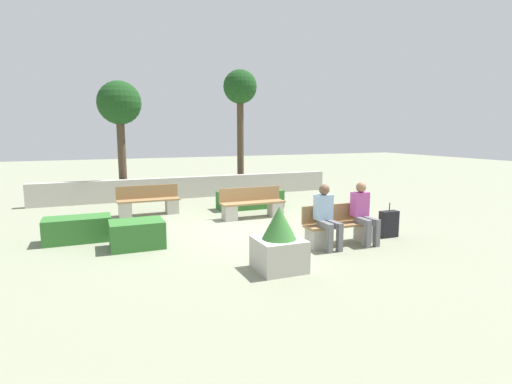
{
  "coord_description": "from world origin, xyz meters",
  "views": [
    {
      "loc": [
        -3.58,
        -9.2,
        2.48
      ],
      "look_at": [
        0.45,
        0.5,
        0.9
      ],
      "focal_mm": 28.0,
      "sensor_mm": 36.0,
      "label": 1
    }
  ],
  "objects": [
    {
      "name": "person_seated_woman",
      "position": [
        1.02,
        -2.05,
        0.77
      ],
      "size": [
        0.38,
        0.64,
        1.37
      ],
      "color": "slate",
      "rests_on": "ground_plane"
    },
    {
      "name": "planter_corner_left",
      "position": [
        -0.52,
        -2.92,
        0.5
      ],
      "size": [
        0.83,
        0.83,
        1.17
      ],
      "color": "#B7B2A8",
      "rests_on": "ground_plane"
    },
    {
      "name": "bench_left_side",
      "position": [
        0.71,
        1.39,
        0.34
      ],
      "size": [
        1.9,
        0.48,
        0.88
      ],
      "rotation": [
        0.0,
        0.0,
        -0.15
      ],
      "color": "#937047",
      "rests_on": "ground_plane"
    },
    {
      "name": "bench_right_side",
      "position": [
        -2.03,
        3.01,
        0.34
      ],
      "size": [
        1.84,
        0.49,
        0.88
      ],
      "rotation": [
        0.0,
        0.0,
        0.01
      ],
      "color": "#937047",
      "rests_on": "ground_plane"
    },
    {
      "name": "hedge_block_near_left",
      "position": [
        -3.94,
        0.58,
        0.28
      ],
      "size": [
        1.44,
        0.71,
        0.56
      ],
      "color": "#33702D",
      "rests_on": "ground_plane"
    },
    {
      "name": "ground_plane",
      "position": [
        0.0,
        0.0,
        0.0
      ],
      "size": [
        60.0,
        60.0,
        0.0
      ],
      "primitive_type": "plane",
      "color": "gray"
    },
    {
      "name": "perimeter_wall",
      "position": [
        0.0,
        5.68,
        0.4
      ],
      "size": [
        11.31,
        0.3,
        0.79
      ],
      "color": "#B7B2A8",
      "rests_on": "ground_plane"
    },
    {
      "name": "tree_leftmost",
      "position": [
        -2.5,
        6.22,
        3.4
      ],
      "size": [
        1.56,
        1.56,
        4.31
      ],
      "color": "#473828",
      "rests_on": "ground_plane"
    },
    {
      "name": "hedge_block_mid_left",
      "position": [
        1.2,
        2.8,
        0.29
      ],
      "size": [
        2.14,
        0.75,
        0.57
      ],
      "color": "#33702D",
      "rests_on": "ground_plane"
    },
    {
      "name": "hedge_block_near_right",
      "position": [
        -2.74,
        -0.45,
        0.29
      ],
      "size": [
        1.12,
        0.81,
        0.59
      ],
      "color": "#33702D",
      "rests_on": "ground_plane"
    },
    {
      "name": "person_seated_man",
      "position": [
        1.98,
        -2.05,
        0.77
      ],
      "size": [
        0.38,
        0.64,
        1.37
      ],
      "color": "slate",
      "rests_on": "ground_plane"
    },
    {
      "name": "suitcase",
      "position": [
        2.89,
        -1.86,
        0.32
      ],
      "size": [
        0.45,
        0.21,
        0.83
      ],
      "color": "black",
      "rests_on": "ground_plane"
    },
    {
      "name": "bench_front",
      "position": [
        1.49,
        -1.92,
        0.34
      ],
      "size": [
        1.75,
        0.49,
        0.88
      ],
      "color": "#937047",
      "rests_on": "ground_plane"
    },
    {
      "name": "tree_center_left",
      "position": [
        2.32,
        6.72,
        4.1
      ],
      "size": [
        1.39,
        1.39,
        5.04
      ],
      "color": "#473828",
      "rests_on": "ground_plane"
    }
  ]
}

